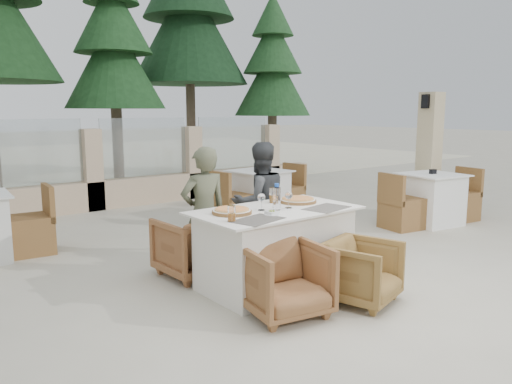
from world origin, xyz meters
TOP-DOWN VIEW (x-y plane):
  - ground at (0.00, 0.00)m, footprint 80.00×80.00m
  - perimeter_wall_far at (0.00, 4.80)m, footprint 10.00×0.34m
  - lantern_pillar at (4.20, 1.00)m, footprint 0.34×0.34m
  - pine_centre at (1.50, 7.20)m, footprint 2.20×2.20m
  - pine_mid_right at (3.80, 7.80)m, footprint 2.99×2.99m
  - pine_far_right at (5.50, 6.50)m, footprint 1.98×1.98m
  - dining_table at (-0.01, -0.05)m, footprint 1.60×0.90m
  - placemat_near_left at (-0.44, -0.32)m, footprint 0.51×0.40m
  - placemat_near_right at (0.41, -0.32)m, footprint 0.50×0.38m
  - pizza_left at (-0.46, 0.05)m, footprint 0.40×0.40m
  - pizza_right at (0.40, 0.08)m, footprint 0.41×0.41m
  - water_bottle at (-0.03, -0.08)m, footprint 0.09×0.09m
  - wine_glass_centre at (-0.15, -0.01)m, footprint 0.10×0.10m
  - wine_glass_near at (0.12, -0.09)m, footprint 0.10×0.10m
  - beer_glass_left at (-0.65, -0.22)m, footprint 0.09×0.09m
  - beer_glass_right at (0.19, 0.23)m, footprint 0.08×0.08m
  - olive_dish at (-0.21, -0.23)m, footprint 0.12×0.12m
  - armchair_far_left at (-0.47, 0.73)m, footprint 0.69×0.71m
  - armchair_far_right at (0.44, 0.61)m, footprint 0.68×0.69m
  - armchair_near_left at (-0.41, -0.63)m, footprint 0.77×0.78m
  - armchair_near_right at (0.32, -0.85)m, footprint 0.75×0.76m
  - diner_left at (-0.44, 0.56)m, footprint 0.53×0.38m
  - diner_right at (0.38, 0.67)m, footprint 0.76×0.65m
  - bg_table_b at (1.83, 2.49)m, footprint 1.71×0.97m
  - bg_table_c at (3.60, 0.54)m, footprint 1.75×1.07m

SIDE VIEW (x-z plane):
  - ground at x=0.00m, z-range 0.00..0.00m
  - armchair_far_right at x=0.44m, z-range 0.00..0.55m
  - armchair_near_right at x=0.32m, z-range 0.00..0.56m
  - armchair_near_left at x=-0.41m, z-range 0.00..0.61m
  - armchair_far_left at x=-0.47m, z-range 0.00..0.62m
  - dining_table at x=-0.01m, z-range 0.00..0.77m
  - bg_table_b at x=1.83m, z-range 0.00..0.77m
  - bg_table_c at x=3.60m, z-range 0.00..0.77m
  - diner_left at x=-0.44m, z-range 0.00..1.36m
  - diner_right at x=0.38m, z-range 0.00..1.37m
  - placemat_near_left at x=-0.44m, z-range 0.77..0.77m
  - placemat_near_right at x=0.41m, z-range 0.77..0.77m
  - olive_dish at x=-0.21m, z-range 0.77..0.81m
  - pizza_left at x=-0.46m, z-range 0.77..0.82m
  - pizza_right at x=0.40m, z-range 0.77..0.82m
  - perimeter_wall_far at x=0.00m, z-range 0.00..1.60m
  - beer_glass_left at x=-0.65m, z-range 0.77..0.91m
  - beer_glass_right at x=0.19m, z-range 0.77..0.92m
  - wine_glass_centre at x=-0.15m, z-range 0.77..0.95m
  - wine_glass_near at x=0.12m, z-range 0.77..0.95m
  - water_bottle at x=-0.03m, z-range 0.77..1.03m
  - lantern_pillar at x=4.20m, z-range 0.00..2.00m
  - pine_far_right at x=5.50m, z-range 0.00..4.50m
  - pine_centre at x=1.50m, z-range 0.00..5.00m
  - pine_mid_right at x=3.80m, z-range 0.00..6.80m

